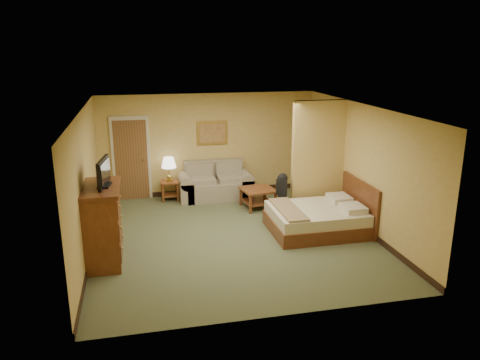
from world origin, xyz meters
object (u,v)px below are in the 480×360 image
object	(u,v)px
coffee_table	(258,194)
bed	(319,218)
loveseat	(216,186)
dresser	(102,224)

from	to	relation	value
coffee_table	bed	distance (m)	1.91
loveseat	dresser	bearing A→B (deg)	-129.07
dresser	bed	size ratio (longest dim) A/B	0.72
bed	coffee_table	bearing A→B (deg)	117.45
dresser	bed	xyz separation A→B (m)	(4.30, 0.49, -0.42)
loveseat	dresser	size ratio (longest dim) A/B	1.31
coffee_table	bed	size ratio (longest dim) A/B	0.43
loveseat	bed	distance (m)	3.19
dresser	loveseat	bearing A→B (deg)	50.93
dresser	coffee_table	bearing A→B (deg)	32.52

